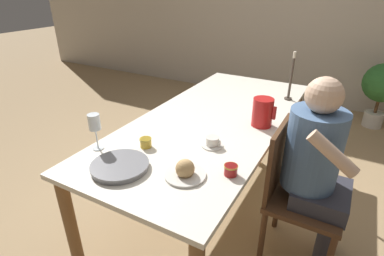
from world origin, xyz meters
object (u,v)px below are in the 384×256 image
(potted_plant, at_px, (383,86))
(jam_jar_amber, at_px, (231,170))
(serving_tray, at_px, (120,166))
(candlestick_tall, at_px, (291,81))
(teacup_near_person, at_px, (212,142))
(wine_glass_water, at_px, (94,124))
(chair_person_side, at_px, (295,192))
(person_seated, at_px, (317,163))
(jam_jar_red, at_px, (146,142))
(bread_plate, at_px, (185,171))
(red_pitcher, at_px, (262,112))

(potted_plant, bearing_deg, jam_jar_amber, -105.06)
(serving_tray, xyz_separation_m, candlestick_tall, (0.52, 1.44, 0.14))
(serving_tray, bearing_deg, teacup_near_person, 54.82)
(wine_glass_water, bearing_deg, potted_plant, 62.51)
(chair_person_side, xyz_separation_m, potted_plant, (0.48, 2.43, 0.03))
(chair_person_side, distance_m, person_seated, 0.24)
(teacup_near_person, distance_m, candlestick_tall, 1.03)
(chair_person_side, bearing_deg, person_seated, 102.45)
(teacup_near_person, height_order, jam_jar_red, teacup_near_person)
(teacup_near_person, bearing_deg, potted_plant, 69.60)
(teacup_near_person, relative_size, jam_jar_amber, 1.86)
(serving_tray, distance_m, jam_jar_red, 0.25)
(potted_plant, bearing_deg, candlestick_tall, -115.43)
(jam_jar_amber, distance_m, jam_jar_red, 0.54)
(chair_person_side, distance_m, jam_jar_red, 0.93)
(jam_jar_red, distance_m, candlestick_tall, 1.32)
(chair_person_side, xyz_separation_m, jam_jar_red, (-0.82, -0.34, 0.28))
(teacup_near_person, bearing_deg, chair_person_side, 16.52)
(wine_glass_water, xyz_separation_m, jam_jar_amber, (0.77, 0.13, -0.13))
(chair_person_side, bearing_deg, bread_plate, -44.18)
(chair_person_side, bearing_deg, jam_jar_red, -67.35)
(red_pitcher, bearing_deg, person_seated, -32.06)
(jam_jar_amber, height_order, candlestick_tall, candlestick_tall)
(serving_tray, relative_size, potted_plant, 0.39)
(red_pitcher, distance_m, teacup_near_person, 0.45)
(chair_person_side, xyz_separation_m, wine_glass_water, (-1.04, -0.49, 0.41))
(bread_plate, distance_m, candlestick_tall, 1.36)
(teacup_near_person, distance_m, jam_jar_amber, 0.30)
(red_pitcher, bearing_deg, jam_jar_red, -129.37)
(chair_person_side, distance_m, red_pitcher, 0.54)
(serving_tray, relative_size, bread_plate, 1.44)
(red_pitcher, relative_size, bread_plate, 0.92)
(candlestick_tall, bearing_deg, serving_tray, -109.88)
(serving_tray, bearing_deg, red_pitcher, 60.80)
(teacup_near_person, xyz_separation_m, jam_jar_amber, (0.21, -0.22, 0.01))
(chair_person_side, distance_m, serving_tray, 1.02)
(serving_tray, relative_size, candlestick_tall, 0.77)
(person_seated, bearing_deg, chair_person_side, -77.55)
(bread_plate, relative_size, jam_jar_amber, 2.97)
(serving_tray, height_order, potted_plant, potted_plant)
(person_seated, distance_m, potted_plant, 2.45)
(wine_glass_water, relative_size, jam_jar_amber, 3.06)
(jam_jar_amber, xyz_separation_m, jam_jar_red, (-0.54, 0.02, 0.00))
(chair_person_side, height_order, red_pitcher, red_pitcher)
(chair_person_side, relative_size, teacup_near_person, 6.80)
(wine_glass_water, distance_m, bread_plate, 0.59)
(teacup_near_person, height_order, candlestick_tall, candlestick_tall)
(jam_jar_red, xyz_separation_m, potted_plant, (1.29, 2.77, -0.25))
(serving_tray, distance_m, bread_plate, 0.34)
(person_seated, relative_size, serving_tray, 3.93)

